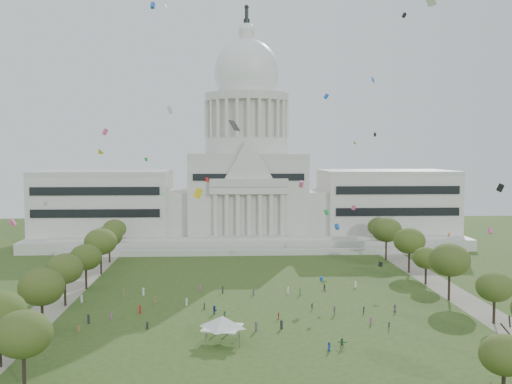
# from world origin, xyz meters

# --- Properties ---
(ground) EXTENTS (400.00, 400.00, 0.00)m
(ground) POSITION_xyz_m (0.00, 0.00, 0.00)
(ground) COLOR #334A1B
(ground) RESTS_ON ground
(capitol) EXTENTS (160.00, 64.50, 91.30)m
(capitol) POSITION_xyz_m (0.00, 113.59, 22.30)
(capitol) COLOR beige
(capitol) RESTS_ON ground
(path_left) EXTENTS (8.00, 160.00, 0.04)m
(path_left) POSITION_xyz_m (-48.00, 30.00, 0.02)
(path_left) COLOR gray
(path_left) RESTS_ON ground
(path_right) EXTENTS (8.00, 160.00, 0.04)m
(path_right) POSITION_xyz_m (48.00, 30.00, 0.02)
(path_right) COLOR gray
(path_right) RESTS_ON ground
(row_tree_l_1) EXTENTS (8.86, 8.86, 12.59)m
(row_tree_l_1) POSITION_xyz_m (-44.07, -2.96, 8.95)
(row_tree_l_1) COLOR black
(row_tree_l_1) RESTS_ON ground
(row_tree_r_1) EXTENTS (7.58, 7.58, 10.78)m
(row_tree_r_1) POSITION_xyz_m (46.22, -1.75, 7.66)
(row_tree_r_1) COLOR black
(row_tree_r_1) RESTS_ON ground
(row_tree_l_2) EXTENTS (8.42, 8.42, 11.97)m
(row_tree_l_2) POSITION_xyz_m (-45.04, 17.30, 8.51)
(row_tree_l_2) COLOR black
(row_tree_l_2) RESTS_ON ground
(row_tree_r_2) EXTENTS (9.55, 9.55, 13.58)m
(row_tree_r_2) POSITION_xyz_m (44.17, 17.44, 9.66)
(row_tree_r_2) COLOR black
(row_tree_r_2) RESTS_ON ground
(row_tree_l_3) EXTENTS (8.12, 8.12, 11.55)m
(row_tree_l_3) POSITION_xyz_m (-44.09, 33.92, 8.21)
(row_tree_l_3) COLOR black
(row_tree_l_3) RESTS_ON ground
(row_tree_r_3) EXTENTS (7.01, 7.01, 9.98)m
(row_tree_r_3) POSITION_xyz_m (44.40, 34.48, 7.08)
(row_tree_r_3) COLOR black
(row_tree_r_3) RESTS_ON ground
(row_tree_l_4) EXTENTS (9.29, 9.29, 13.21)m
(row_tree_l_4) POSITION_xyz_m (-44.08, 52.42, 9.39)
(row_tree_l_4) COLOR black
(row_tree_l_4) RESTS_ON ground
(row_tree_r_4) EXTENTS (9.19, 9.19, 13.06)m
(row_tree_r_4) POSITION_xyz_m (44.76, 50.04, 9.29)
(row_tree_r_4) COLOR black
(row_tree_r_4) RESTS_ON ground
(row_tree_l_5) EXTENTS (8.33, 8.33, 11.85)m
(row_tree_l_5) POSITION_xyz_m (-45.22, 71.01, 8.42)
(row_tree_l_5) COLOR black
(row_tree_l_5) RESTS_ON ground
(row_tree_r_5) EXTENTS (9.82, 9.82, 13.96)m
(row_tree_r_5) POSITION_xyz_m (43.49, 70.19, 9.93)
(row_tree_r_5) COLOR black
(row_tree_r_5) RESTS_ON ground
(row_tree_l_6) EXTENTS (8.19, 8.19, 11.64)m
(row_tree_l_6) POSITION_xyz_m (-46.87, 89.14, 8.27)
(row_tree_l_6) COLOR black
(row_tree_l_6) RESTS_ON ground
(row_tree_r_6) EXTENTS (8.42, 8.42, 11.97)m
(row_tree_r_6) POSITION_xyz_m (45.96, 88.13, 8.51)
(row_tree_r_6) COLOR black
(row_tree_r_6) RESTS_ON ground
(near_tree_0) EXTENTS (8.47, 8.47, 12.04)m
(near_tree_0) POSITION_xyz_m (-38.00, -32.00, 8.56)
(near_tree_0) COLOR black
(near_tree_0) RESTS_ON ground
(near_tree_1) EXTENTS (6.93, 6.93, 9.86)m
(near_tree_1) POSITION_xyz_m (30.00, -40.00, 7.00)
(near_tree_1) COLOR black
(near_tree_1) RESTS_ON ground
(event_tent) EXTENTS (11.30, 11.30, 5.08)m
(event_tent) POSITION_xyz_m (-9.08, -10.91, 3.94)
(event_tent) COLOR #4C4C4C
(event_tent) RESTS_ON ground
(person_0) EXTENTS (1.00, 0.99, 1.75)m
(person_0) POSITION_xyz_m (28.56, 8.03, 0.87)
(person_0) COLOR #4C4C51
(person_0) RESTS_ON ground
(person_2) EXTENTS (0.77, 0.85, 1.49)m
(person_2) POSITION_xyz_m (21.59, 7.36, 0.75)
(person_2) COLOR #4C4C51
(person_2) RESTS_ON ground
(person_3) EXTENTS (0.87, 1.34, 1.91)m
(person_3) POSITION_xyz_m (14.84, 6.37, 0.96)
(person_3) COLOR #4C4C51
(person_3) RESTS_ON ground
(person_4) EXTENTS (0.62, 0.96, 1.53)m
(person_4) POSITION_xyz_m (2.55, 3.49, 0.76)
(person_4) COLOR #B21E1E
(person_4) RESTS_ON ground
(person_5) EXTENTS (1.48, 1.94, 1.96)m
(person_5) POSITION_xyz_m (-10.91, 8.19, 0.98)
(person_5) COLOR navy
(person_5) RESTS_ON ground
(person_6) EXTENTS (0.71, 0.90, 1.62)m
(person_6) POSITION_xyz_m (9.69, -16.62, 0.81)
(person_6) COLOR navy
(person_6) RESTS_ON ground
(person_7) EXTENTS (0.76, 0.68, 1.72)m
(person_7) POSITION_xyz_m (-10.63, -6.68, 0.86)
(person_7) COLOR #33723F
(person_7) RESTS_ON ground
(person_8) EXTENTS (0.83, 0.57, 1.60)m
(person_8) POSITION_xyz_m (-8.78, 5.06, 0.80)
(person_8) COLOR #33723F
(person_8) RESTS_ON ground
(person_9) EXTENTS (0.94, 1.03, 1.43)m
(person_9) POSITION_xyz_m (23.80, -4.53, 0.72)
(person_9) COLOR #26262B
(person_9) RESTS_ON ground
(person_10) EXTENTS (0.74, 0.99, 1.51)m
(person_10) POSITION_xyz_m (10.73, 10.90, 0.75)
(person_10) COLOR #33723F
(person_10) RESTS_ON ground
(person_11) EXTENTS (1.78, 1.06, 1.79)m
(person_11) POSITION_xyz_m (12.28, -15.15, 0.90)
(person_11) COLOR #33723F
(person_11) RESTS_ON ground
(distant_crowd) EXTENTS (67.62, 38.39, 1.95)m
(distant_crowd) POSITION_xyz_m (-13.46, 14.62, 0.87)
(distant_crowd) COLOR olive
(distant_crowd) RESTS_ON ground
(kite_swarm) EXTENTS (94.14, 102.32, 64.96)m
(kite_swarm) POSITION_xyz_m (1.11, 12.54, 31.10)
(kite_swarm) COLOR black
(kite_swarm) RESTS_ON ground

